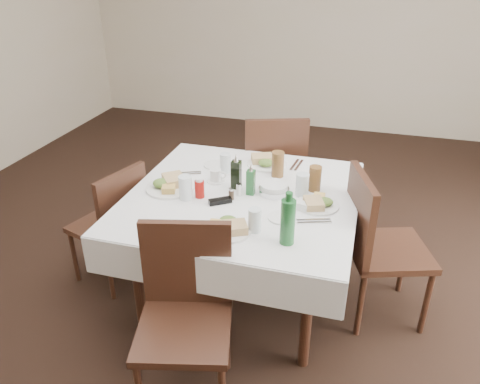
{
  "coord_description": "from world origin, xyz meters",
  "views": [
    {
      "loc": [
        0.69,
        -2.43,
        2.09
      ],
      "look_at": [
        0.0,
        -0.06,
        0.8
      ],
      "focal_mm": 35.0,
      "sensor_mm": 36.0,
      "label": 1
    }
  ],
  "objects": [
    {
      "name": "water_n",
      "position": [
        -0.19,
        0.26,
        0.83
      ],
      "size": [
        0.07,
        0.07,
        0.13
      ],
      "color": "silver",
      "rests_on": "dining_table"
    },
    {
      "name": "sunglasses",
      "position": [
        -0.09,
        -0.16,
        0.78
      ],
      "size": [
        0.14,
        0.11,
        0.03
      ],
      "color": "black",
      "rests_on": "dining_table"
    },
    {
      "name": "room_shell",
      "position": [
        0.0,
        0.0,
        1.71
      ],
      "size": [
        6.04,
        7.04,
        2.8
      ],
      "color": "#C4B496",
      "rests_on": "ground"
    },
    {
      "name": "cutlery_w",
      "position": [
        -0.43,
        0.15,
        0.77
      ],
      "size": [
        0.19,
        0.12,
        0.01
      ],
      "color": "silver",
      "rests_on": "dining_table"
    },
    {
      "name": "salt_shaker",
      "position": [
        -0.01,
        -0.04,
        0.8
      ],
      "size": [
        0.03,
        0.03,
        0.08
      ],
      "color": "white",
      "rests_on": "dining_table"
    },
    {
      "name": "chair_south",
      "position": [
        -0.06,
        -0.8,
        0.54
      ],
      "size": [
        0.54,
        0.54,
        0.94
      ],
      "color": "black",
      "rests_on": "ground"
    },
    {
      "name": "pepper_shaker",
      "position": [
        -0.04,
        -0.1,
        0.8
      ],
      "size": [
        0.03,
        0.03,
        0.07
      ],
      "color": "#453426",
      "rests_on": "dining_table"
    },
    {
      "name": "cutlery_n",
      "position": [
        0.25,
        0.49,
        0.77
      ],
      "size": [
        0.07,
        0.2,
        0.01
      ],
      "color": "silver",
      "rests_on": "dining_table"
    },
    {
      "name": "water_e",
      "position": [
        0.35,
        0.07,
        0.83
      ],
      "size": [
        0.08,
        0.08,
        0.14
      ],
      "color": "silver",
      "rests_on": "dining_table"
    },
    {
      "name": "green_bottle",
      "position": [
        0.36,
        -0.46,
        0.89
      ],
      "size": [
        0.07,
        0.07,
        0.29
      ],
      "color": "#205B2B",
      "rests_on": "dining_table"
    },
    {
      "name": "iced_tea_a",
      "position": [
        0.15,
        0.29,
        0.85
      ],
      "size": [
        0.08,
        0.08,
        0.17
      ],
      "color": "brown",
      "rests_on": "dining_table"
    },
    {
      "name": "water_w",
      "position": [
        -0.3,
        -0.16,
        0.83
      ],
      "size": [
        0.08,
        0.08,
        0.15
      ],
      "color": "silver",
      "rests_on": "dining_table"
    },
    {
      "name": "water_s",
      "position": [
        0.18,
        -0.4,
        0.83
      ],
      "size": [
        0.07,
        0.07,
        0.13
      ],
      "color": "silver",
      "rests_on": "dining_table"
    },
    {
      "name": "chair_north",
      "position": [
        0.01,
        0.86,
        0.57
      ],
      "size": [
        0.6,
        0.6,
        0.99
      ],
      "color": "black",
      "rests_on": "ground"
    },
    {
      "name": "bread_basket",
      "position": [
        0.18,
        0.05,
        0.79
      ],
      "size": [
        0.19,
        0.19,
        0.06
      ],
      "color": "silver",
      "rests_on": "dining_table"
    },
    {
      "name": "side_plate_b",
      "position": [
        0.29,
        -0.24,
        0.77
      ],
      "size": [
        0.14,
        0.14,
        0.01
      ],
      "color": "white",
      "rests_on": "dining_table"
    },
    {
      "name": "oil_cruet_green",
      "position": [
        0.05,
        0.0,
        0.85
      ],
      "size": [
        0.05,
        0.05,
        0.2
      ],
      "color": "#205B2B",
      "rests_on": "dining_table"
    },
    {
      "name": "sugar_caddy",
      "position": [
        0.39,
        -0.11,
        0.79
      ],
      "size": [
        0.1,
        0.08,
        0.05
      ],
      "color": "white",
      "rests_on": "dining_table"
    },
    {
      "name": "meal_south",
      "position": [
        0.05,
        -0.44,
        0.78
      ],
      "size": [
        0.27,
        0.27,
        0.06
      ],
      "color": "white",
      "rests_on": "dining_table"
    },
    {
      "name": "coffee_mug",
      "position": [
        -0.2,
        0.1,
        0.8
      ],
      "size": [
        0.13,
        0.11,
        0.08
      ],
      "color": "white",
      "rests_on": "dining_table"
    },
    {
      "name": "cutlery_e",
      "position": [
        0.47,
        -0.22,
        0.77
      ],
      "size": [
        0.19,
        0.1,
        0.01
      ],
      "color": "silver",
      "rests_on": "dining_table"
    },
    {
      "name": "chair_east",
      "position": [
        0.81,
        0.03,
        0.55
      ],
      "size": [
        0.58,
        0.58,
        0.97
      ],
      "color": "black",
      "rests_on": "ground"
    },
    {
      "name": "ground_plane",
      "position": [
        0.0,
        0.0,
        0.0
      ],
      "size": [
        7.0,
        7.0,
        0.0
      ],
      "primitive_type": "plane",
      "color": "black"
    },
    {
      "name": "cutlery_s",
      "position": [
        -0.2,
        -0.53,
        0.77
      ],
      "size": [
        0.06,
        0.17,
        0.01
      ],
      "color": "silver",
      "rests_on": "dining_table"
    },
    {
      "name": "iced_tea_b",
      "position": [
        0.41,
        0.16,
        0.84
      ],
      "size": [
        0.08,
        0.08,
        0.16
      ],
      "color": "brown",
      "rests_on": "dining_table"
    },
    {
      "name": "meal_east",
      "position": [
        0.46,
        -0.04,
        0.78
      ],
      "size": [
        0.25,
        0.25,
        0.05
      ],
      "color": "white",
      "rests_on": "dining_table"
    },
    {
      "name": "dining_table",
      "position": [
        0.01,
        -0.02,
        0.68
      ],
      "size": [
        1.38,
        1.38,
        0.76
      ],
      "color": "black",
      "rests_on": "ground"
    },
    {
      "name": "oil_cruet_dark",
      "position": [
        -0.06,
        0.05,
        0.86
      ],
      "size": [
        0.06,
        0.06,
        0.23
      ],
      "color": "black",
      "rests_on": "dining_table"
    },
    {
      "name": "meal_north",
      "position": [
        0.04,
        0.44,
        0.79
      ],
      "size": [
        0.27,
        0.27,
        0.06
      ],
      "color": "white",
      "rests_on": "dining_table"
    },
    {
      "name": "side_plate_a",
      "position": [
        -0.29,
        0.33,
        0.77
      ],
      "size": [
        0.16,
        0.16,
        0.01
      ],
      "color": "white",
      "rests_on": "dining_table"
    },
    {
      "name": "ketchup_bottle",
      "position": [
        -0.23,
        -0.12,
        0.82
      ],
      "size": [
        0.06,
        0.06,
        0.12
      ],
      "color": "#97100B",
      "rests_on": "dining_table"
    },
    {
      "name": "chair_west",
      "position": [
        -0.85,
        -0.11,
        0.49
      ],
      "size": [
        0.51,
        0.51,
        0.87
      ],
      "color": "black",
      "rests_on": "ground"
    },
    {
      "name": "meal_west",
      "position": [
        -0.45,
        -0.07,
        0.79
      ],
      "size": [
        0.3,
        0.3,
        0.07
      ],
      "color": "white",
      "rests_on": "dining_table"
    }
  ]
}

